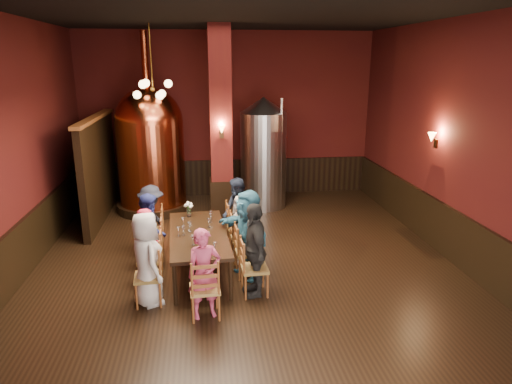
{
  "coord_description": "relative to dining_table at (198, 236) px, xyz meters",
  "views": [
    {
      "loc": [
        -0.75,
        -7.73,
        3.72
      ],
      "look_at": [
        0.2,
        0.2,
        1.41
      ],
      "focal_mm": 32.0,
      "sensor_mm": 36.0,
      "label": 1
    }
  ],
  "objects": [
    {
      "name": "chair_0",
      "position": [
        -0.79,
        -1.05,
        -0.23
      ],
      "size": [
        0.49,
        0.49,
        0.92
      ],
      "primitive_type": null,
      "rotation": [
        0.0,
        0.0,
        -1.51
      ],
      "color": "brown",
      "rests_on": "ground"
    },
    {
      "name": "copper_kettle",
      "position": [
        -1.16,
        3.78,
        0.92
      ],
      "size": [
        2.09,
        2.09,
        4.4
      ],
      "rotation": [
        0.0,
        0.0,
        -0.32
      ],
      "color": "black",
      "rests_on": "ground"
    },
    {
      "name": "wine_glass_1",
      "position": [
        0.2,
        0.26,
        0.15
      ],
      "size": [
        0.07,
        0.07,
        0.17
      ],
      "primitive_type": null,
      "color": "white",
      "rests_on": "dining_table"
    },
    {
      "name": "chair_3",
      "position": [
        -0.91,
        0.95,
        -0.23
      ],
      "size": [
        0.49,
        0.49,
        0.92
      ],
      "primitive_type": null,
      "rotation": [
        0.0,
        0.0,
        -1.51
      ],
      "color": "brown",
      "rests_on": "ground"
    },
    {
      "name": "person_7",
      "position": [
        0.79,
        1.05,
        0.04
      ],
      "size": [
        0.56,
        0.78,
        1.46
      ],
      "primitive_type": "imported",
      "rotation": [
        0.0,
        0.0,
        5.04
      ],
      "color": "#181E30",
      "rests_on": "ground"
    },
    {
      "name": "chair_6",
      "position": [
        0.83,
        0.38,
        -0.23
      ],
      "size": [
        0.49,
        0.49,
        0.92
      ],
      "primitive_type": null,
      "rotation": [
        0.0,
        0.0,
        1.63
      ],
      "color": "brown",
      "rests_on": "ground"
    },
    {
      "name": "person_4",
      "position": [
        0.91,
        -0.95,
        0.1
      ],
      "size": [
        0.48,
        0.96,
        1.57
      ],
      "primitive_type": "imported",
      "rotation": [
        0.0,
        0.0,
        4.82
      ],
      "color": "black",
      "rests_on": "ground"
    },
    {
      "name": "room",
      "position": [
        0.87,
        0.02,
        1.56
      ],
      "size": [
        10.0,
        10.02,
        4.5
      ],
      "color": "black",
      "rests_on": "ground"
    },
    {
      "name": "person_8",
      "position": [
        0.09,
        -1.55,
        0.01
      ],
      "size": [
        0.57,
        0.45,
        1.39
      ],
      "primitive_type": "imported",
      "rotation": [
        0.0,
        0.0,
        6.53
      ],
      "color": "#B33B60",
      "rests_on": "ground"
    },
    {
      "name": "sconce_column",
      "position": [
        0.57,
        2.52,
        1.51
      ],
      "size": [
        0.2,
        0.2,
        0.36
      ],
      "primitive_type": null,
      "rotation": [
        0.0,
        0.0,
        3.14
      ],
      "color": "black",
      "rests_on": "column"
    },
    {
      "name": "wine_glass_9",
      "position": [
        0.25,
        0.69,
        0.15
      ],
      "size": [
        0.07,
        0.07,
        0.17
      ],
      "primitive_type": null,
      "color": "white",
      "rests_on": "dining_table"
    },
    {
      "name": "wine_glass_0",
      "position": [
        -0.26,
        -0.08,
        0.15
      ],
      "size": [
        0.07,
        0.07,
        0.17
      ],
      "primitive_type": null,
      "color": "white",
      "rests_on": "dining_table"
    },
    {
      "name": "wine_glass_4",
      "position": [
        -0.27,
        0.38,
        0.15
      ],
      "size": [
        0.07,
        0.07,
        0.17
      ],
      "primitive_type": null,
      "color": "white",
      "rests_on": "dining_table"
    },
    {
      "name": "column",
      "position": [
        0.57,
        2.82,
        1.56
      ],
      "size": [
        0.58,
        0.58,
        4.5
      ],
      "primitive_type": "cube",
      "color": "#47130F",
      "rests_on": "ground"
    },
    {
      "name": "dining_table",
      "position": [
        0.0,
        0.0,
        0.0
      ],
      "size": [
        1.14,
        2.45,
        0.75
      ],
      "rotation": [
        0.0,
        0.0,
        0.06
      ],
      "color": "black",
      "rests_on": "ground"
    },
    {
      "name": "wine_glass_6",
      "position": [
        -0.14,
        0.06,
        0.15
      ],
      "size": [
        0.07,
        0.07,
        0.17
      ],
      "primitive_type": null,
      "color": "white",
      "rests_on": "dining_table"
    },
    {
      "name": "chair_7",
      "position": [
        0.79,
        1.05,
        -0.23
      ],
      "size": [
        0.49,
        0.49,
        0.92
      ],
      "primitive_type": null,
      "rotation": [
        0.0,
        0.0,
        1.63
      ],
      "color": "brown",
      "rests_on": "ground"
    },
    {
      "name": "person_2",
      "position": [
        -0.87,
        0.28,
        0.03
      ],
      "size": [
        0.45,
        0.74,
        1.43
      ],
      "primitive_type": "imported",
      "rotation": [
        0.0,
        0.0,
        1.73
      ],
      "color": "navy",
      "rests_on": "ground"
    },
    {
      "name": "wainscot_right",
      "position": [
        4.83,
        0.02,
        -0.19
      ],
      "size": [
        0.08,
        9.9,
        1.0
      ],
      "primitive_type": "cube",
      "color": "black",
      "rests_on": "ground"
    },
    {
      "name": "chair_8",
      "position": [
        0.09,
        -1.55,
        -0.23
      ],
      "size": [
        0.49,
        0.49,
        0.92
      ],
      "primitive_type": null,
      "rotation": [
        0.0,
        0.0,
        3.2
      ],
      "color": "brown",
      "rests_on": "ground"
    },
    {
      "name": "rose_vase",
      "position": [
        -0.18,
        0.91,
        0.26
      ],
      "size": [
        0.18,
        0.18,
        0.3
      ],
      "color": "white",
      "rests_on": "dining_table"
    },
    {
      "name": "partition",
      "position": [
        -2.33,
        3.22,
        0.51
      ],
      "size": [
        0.22,
        3.5,
        2.4
      ],
      "primitive_type": "cube",
      "color": "black",
      "rests_on": "ground"
    },
    {
      "name": "sconce_wall",
      "position": [
        4.77,
        0.82,
        1.51
      ],
      "size": [
        0.2,
        0.2,
        0.36
      ],
      "primitive_type": null,
      "rotation": [
        0.0,
        0.0,
        1.57
      ],
      "color": "black",
      "rests_on": "room"
    },
    {
      "name": "chair_4",
      "position": [
        0.91,
        -0.95,
        -0.23
      ],
      "size": [
        0.49,
        0.49,
        0.92
      ],
      "primitive_type": null,
      "rotation": [
        0.0,
        0.0,
        1.63
      ],
      "color": "brown",
      "rests_on": "ground"
    },
    {
      "name": "wainscot_back",
      "position": [
        0.87,
        4.98,
        -0.19
      ],
      "size": [
        7.9,
        0.08,
        1.0
      ],
      "primitive_type": "cube",
      "color": "black",
      "rests_on": "ground"
    },
    {
      "name": "wine_glass_3",
      "position": [
        0.24,
        0.52,
        0.15
      ],
      "size": [
        0.07,
        0.07,
        0.17
      ],
      "primitive_type": null,
      "color": "white",
      "rests_on": "dining_table"
    },
    {
      "name": "person_0",
      "position": [
        -0.79,
        -1.05,
        0.07
      ],
      "size": [
        0.73,
        0.87,
        1.51
      ],
      "primitive_type": "imported",
      "rotation": [
        0.0,
        0.0,
        1.98
      ],
      "color": "silver",
      "rests_on": "ground"
    },
    {
      "name": "wine_glass_7",
      "position": [
        0.27,
        -0.9,
        0.15
      ],
      "size": [
        0.07,
        0.07,
        0.17
      ],
      "primitive_type": null,
      "color": "white",
      "rests_on": "dining_table"
    },
    {
      "name": "person_1",
      "position": [
        -0.83,
        -0.38,
        -0.01
      ],
      "size": [
        0.34,
        0.51,
        1.36
      ],
      "primitive_type": "imported",
      "rotation": [
        0.0,
        0.0,
        1.6
      ],
      "color": "#BD203A",
      "rests_on": "ground"
    },
    {
      "name": "chair_5",
      "position": [
        0.87,
        -0.28,
        -0.23
      ],
      "size": [
        0.49,
        0.49,
        0.92
      ],
      "primitive_type": null,
      "rotation": [
        0.0,
        0.0,
        1.63
      ],
      "color": "brown",
      "rests_on": "ground"
    },
    {
      "name": "wine_glass_2",
      "position": [
        -0.34,
        -0.12,
        0.15
      ],
      "size": [
        0.07,
        0.07,
        0.17
      ],
      "primitive_type": null,
      "color": "white",
      "rests_on": "dining_table"
    },
    {
      "name": "wine_glass_8",
      "position": [
        -0.16,
        0.12,
        0.15
      ],
      "size": [
        0.07,
        0.07,
        0.17
      ],
      "primitive_type": null,
      "color": "white",
      "rests_on": "dining_table"
    },
    {
      "name": "chair_1",
      "position": [
        -0.83,
        -0.38,
        -0.23
      ],
      "size": [
        0.49,
        0.49,
        0.92
      ],
      "primitive_type": null,
      "rotation": [
        0.0,
        0.0,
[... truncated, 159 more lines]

